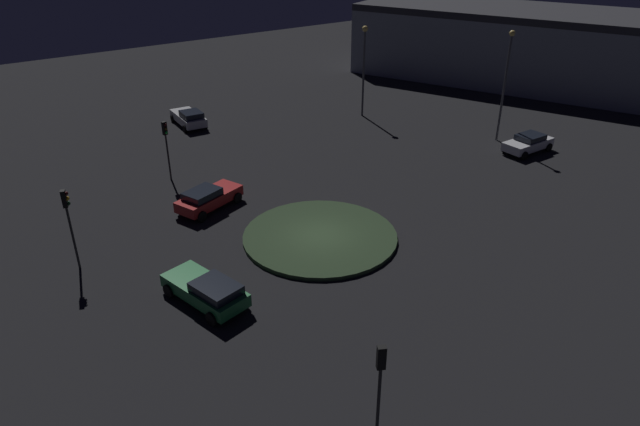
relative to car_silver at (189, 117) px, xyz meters
name	(u,v)px	position (x,y,z in m)	size (l,w,h in m)	color
ground_plane	(320,238)	(-2.37, -22.48, -0.75)	(114.42, 114.42, 0.00)	black
roundabout_island	(320,236)	(-2.37, -22.48, -0.63)	(8.77, 8.77, 0.24)	#2D4228
car_silver	(189,117)	(0.00, 0.00, 0.00)	(2.34, 4.58, 1.47)	silver
car_red	(208,198)	(-5.81, -15.39, 0.01)	(4.67, 3.08, 1.44)	red
car_green	(207,290)	(-10.27, -24.28, -0.01)	(2.85, 4.80, 1.38)	#1E7238
car_white	(528,143)	(18.48, -21.17, -0.01)	(4.20, 2.03, 1.39)	white
traffic_light_west	(68,214)	(-14.29, -17.57, 2.42)	(0.39, 0.36, 4.47)	#2D2D2D
traffic_light_southwest	(380,373)	(-8.94, -34.85, 2.10)	(0.37, 0.40, 3.99)	#2D2D2D
traffic_light_north	(166,139)	(-5.91, -9.80, 2.23)	(0.35, 0.39, 4.19)	#2D2D2D
streetlamp_east	(506,76)	(18.71, -18.07, 4.47)	(0.45, 0.45, 8.69)	#4C4C51
streetlamp_northeast	(364,59)	(13.98, -6.66, 4.35)	(0.50, 0.50, 7.94)	#4C4C51
store_building	(545,48)	(36.74, -9.42, 3.03)	(26.95, 41.71, 7.57)	#8C939E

